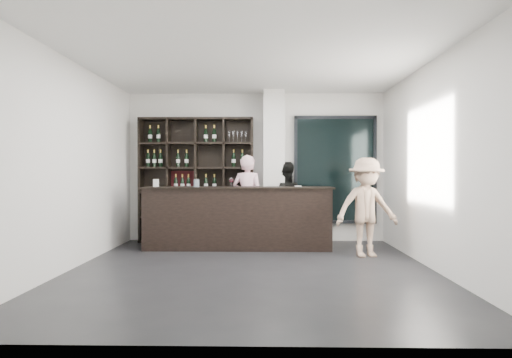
{
  "coord_description": "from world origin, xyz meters",
  "views": [
    {
      "loc": [
        0.19,
        -6.24,
        1.34
      ],
      "look_at": [
        0.04,
        1.1,
        1.24
      ],
      "focal_mm": 32.0,
      "sensor_mm": 36.0,
      "label": 1
    }
  ],
  "objects_px": {
    "wine_shelf": "(196,180)",
    "customer": "(366,207)",
    "taster_black": "(284,203)",
    "taster_pink": "(248,199)",
    "tasting_counter": "(238,218)"
  },
  "relations": [
    {
      "from": "wine_shelf",
      "to": "customer",
      "type": "relative_size",
      "value": 1.52
    },
    {
      "from": "wine_shelf",
      "to": "taster_pink",
      "type": "relative_size",
      "value": 1.43
    },
    {
      "from": "tasting_counter",
      "to": "taster_black",
      "type": "relative_size",
      "value": 2.15
    },
    {
      "from": "wine_shelf",
      "to": "tasting_counter",
      "type": "height_order",
      "value": "wine_shelf"
    },
    {
      "from": "taster_black",
      "to": "customer",
      "type": "distance_m",
      "value": 1.84
    },
    {
      "from": "taster_black",
      "to": "customer",
      "type": "xyz_separation_m",
      "value": [
        1.25,
        -1.35,
        0.02
      ]
    },
    {
      "from": "tasting_counter",
      "to": "customer",
      "type": "distance_m",
      "value": 2.22
    },
    {
      "from": "wine_shelf",
      "to": "customer",
      "type": "distance_m",
      "value": 3.34
    },
    {
      "from": "wine_shelf",
      "to": "taster_black",
      "type": "height_order",
      "value": "wine_shelf"
    },
    {
      "from": "taster_black",
      "to": "taster_pink",
      "type": "bearing_deg",
      "value": -13.22
    },
    {
      "from": "wine_shelf",
      "to": "customer",
      "type": "bearing_deg",
      "value": -27.18
    },
    {
      "from": "taster_pink",
      "to": "customer",
      "type": "bearing_deg",
      "value": 162.46
    },
    {
      "from": "taster_pink",
      "to": "wine_shelf",
      "type": "bearing_deg",
      "value": 7.78
    },
    {
      "from": "wine_shelf",
      "to": "taster_black",
      "type": "xyz_separation_m",
      "value": [
        1.7,
        -0.17,
        -0.43
      ]
    },
    {
      "from": "wine_shelf",
      "to": "taster_black",
      "type": "bearing_deg",
      "value": -5.55
    }
  ]
}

